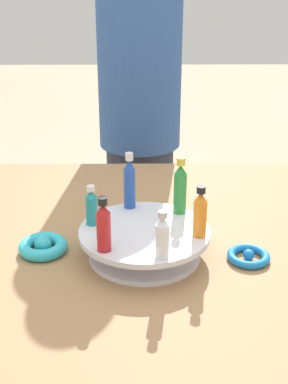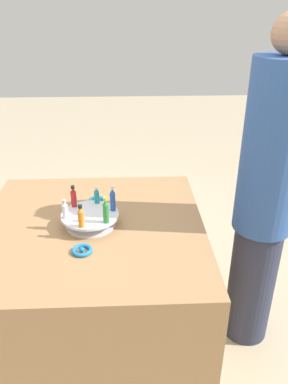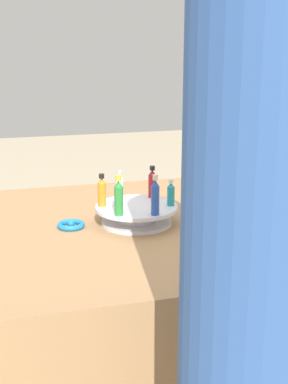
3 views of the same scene
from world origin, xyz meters
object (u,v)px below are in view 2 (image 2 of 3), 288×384
at_px(ribbon_bow_blue, 82,250).
at_px(ribbon_bow_teal, 97,201).
at_px(display_stand, 90,219).
at_px(bottle_green, 106,211).
at_px(person_figure, 265,201).
at_px(bottle_red, 74,197).
at_px(bottle_clear, 65,210).
at_px(bottle_teal, 97,196).
at_px(bottle_blue, 113,199).
at_px(bottle_orange, 81,217).

height_order(ribbon_bow_blue, ribbon_bow_teal, ribbon_bow_teal).
relative_size(display_stand, ribbon_bow_teal, 2.62).
height_order(bottle_green, person_figure, person_figure).
relative_size(bottle_red, person_figure, 0.07).
bearing_deg(ribbon_bow_blue, bottle_clear, -63.95).
bearing_deg(person_figure, bottle_teal, -7.74).
relative_size(bottle_clear, ribbon_bow_blue, 1.07).
bearing_deg(bottle_red, bottle_green, 136.36).
relative_size(bottle_green, bottle_teal, 1.45).
relative_size(bottle_clear, bottle_blue, 0.74).
bearing_deg(bottle_green, ribbon_bow_teal, -77.85).
xyz_separation_m(bottle_clear, bottle_orange, (-0.08, 0.08, 0.01)).
height_order(bottle_clear, bottle_teal, bottle_clear).
height_order(bottle_orange, ribbon_bow_teal, bottle_orange).
relative_size(bottle_blue, person_figure, 0.08).
distance_m(display_stand, bottle_red, 0.14).
distance_m(bottle_teal, person_figure, 0.80).
relative_size(bottle_clear, person_figure, 0.06).
bearing_deg(bottle_orange, ribbon_bow_blue, 94.37).
distance_m(bottle_orange, bottle_blue, 0.19).
bearing_deg(bottle_blue, display_stand, 16.36).
bearing_deg(bottle_teal, display_stand, 76.36).
xyz_separation_m(display_stand, bottle_orange, (0.03, 0.11, 0.08)).
height_order(display_stand, ribbon_bow_teal, display_stand).
relative_size(bottle_green, bottle_blue, 0.99).
distance_m(bottle_clear, bottle_green, 0.19).
relative_size(bottle_clear, ribbon_bow_teal, 0.91).
xyz_separation_m(bottle_red, person_figure, (-0.91, 0.07, -0.01)).
xyz_separation_m(bottle_clear, bottle_teal, (-0.13, -0.14, -0.00)).
xyz_separation_m(bottle_teal, ribbon_bow_teal, (0.01, -0.10, -0.09)).
xyz_separation_m(bottle_orange, ribbon_bow_teal, (-0.04, -0.32, -0.10)).
bearing_deg(bottle_teal, bottle_orange, 76.36).
relative_size(display_stand, bottle_teal, 3.11).
bearing_deg(person_figure, bottle_red, -4.92).
xyz_separation_m(bottle_red, bottle_orange, (-0.05, 0.19, -0.00)).
relative_size(bottle_clear, bottle_green, 0.75).
height_order(bottle_green, bottle_teal, bottle_green).
height_order(bottle_teal, person_figure, person_figure).
bearing_deg(bottle_teal, bottle_green, 106.36).
bearing_deg(ribbon_bow_teal, person_figure, 165.68).
bearing_deg(bottle_red, bottle_clear, 76.36).
relative_size(bottle_red, bottle_blue, 0.86).
relative_size(bottle_orange, ribbon_bow_blue, 1.22).
distance_m(display_stand, bottle_teal, 0.13).
xyz_separation_m(bottle_orange, bottle_green, (-0.11, -0.03, 0.01)).
height_order(bottle_teal, ribbon_bow_blue, bottle_teal).
xyz_separation_m(bottle_blue, person_figure, (-0.72, 0.02, -0.01)).
bearing_deg(bottle_green, display_stand, -43.64).
height_order(bottle_red, bottle_orange, bottle_red).
bearing_deg(ribbon_bow_blue, bottle_orange, -85.63).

